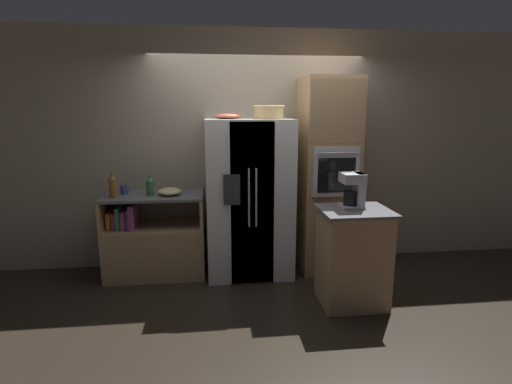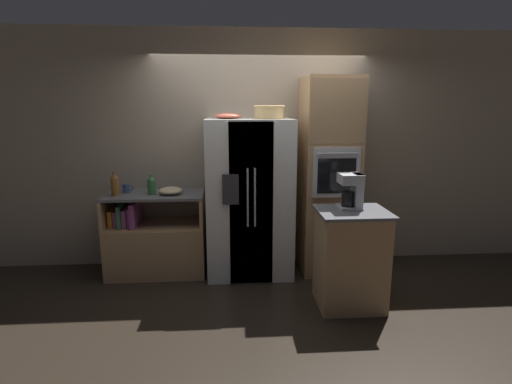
# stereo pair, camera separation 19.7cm
# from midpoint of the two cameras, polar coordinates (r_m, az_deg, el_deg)

# --- Properties ---
(ground_plane) EXTENTS (20.00, 20.00, 0.00)m
(ground_plane) POSITION_cam_midpoint_polar(r_m,az_deg,el_deg) (4.77, -0.39, -11.55)
(ground_plane) COLOR black
(wall_back) EXTENTS (12.00, 0.06, 2.80)m
(wall_back) POSITION_cam_midpoint_polar(r_m,az_deg,el_deg) (4.86, -1.01, 6.02)
(wall_back) COLOR tan
(wall_back) RESTS_ON ground_plane
(counter_left) EXTENTS (1.11, 0.59, 0.95)m
(counter_left) POSITION_cam_midpoint_polar(r_m,az_deg,el_deg) (4.81, -15.44, -7.24)
(counter_left) COLOR tan
(counter_left) RESTS_ON ground_plane
(refrigerator) EXTENTS (0.96, 0.75, 1.79)m
(refrigerator) POSITION_cam_midpoint_polar(r_m,az_deg,el_deg) (4.55, -2.23, -0.89)
(refrigerator) COLOR white
(refrigerator) RESTS_ON ground_plane
(wall_oven) EXTENTS (0.62, 0.70, 2.24)m
(wall_oven) POSITION_cam_midpoint_polar(r_m,az_deg,el_deg) (4.70, 8.91, 2.27)
(wall_oven) COLOR tan
(wall_oven) RESTS_ON ground_plane
(island_counter) EXTENTS (0.66, 0.57, 0.96)m
(island_counter) POSITION_cam_midpoint_polar(r_m,az_deg,el_deg) (4.03, 12.29, -9.04)
(island_counter) COLOR tan
(island_counter) RESTS_ON ground_plane
(wicker_basket) EXTENTS (0.34, 0.34, 0.14)m
(wicker_basket) POSITION_cam_midpoint_polar(r_m,az_deg,el_deg) (4.41, 0.55, 11.42)
(wicker_basket) COLOR tan
(wicker_basket) RESTS_ON refrigerator
(fruit_bowl) EXTENTS (0.31, 0.31, 0.06)m
(fruit_bowl) POSITION_cam_midpoint_polar(r_m,az_deg,el_deg) (4.41, -5.37, 10.78)
(fruit_bowl) COLOR #DB664C
(fruit_bowl) RESTS_ON refrigerator
(bottle_tall) EXTENTS (0.09, 0.09, 0.23)m
(bottle_tall) POSITION_cam_midpoint_polar(r_m,az_deg,el_deg) (4.59, -16.07, 0.85)
(bottle_tall) COLOR #33723F
(bottle_tall) RESTS_ON counter_left
(bottle_short) EXTENTS (0.09, 0.09, 0.27)m
(bottle_short) POSITION_cam_midpoint_polar(r_m,az_deg,el_deg) (4.63, -20.92, 0.83)
(bottle_short) COLOR brown
(bottle_short) RESTS_ON counter_left
(mug) EXTENTS (0.12, 0.08, 0.10)m
(mug) POSITION_cam_midpoint_polar(r_m,az_deg,el_deg) (4.77, -19.43, 0.33)
(mug) COLOR #384C7A
(mug) RESTS_ON counter_left
(mixing_bowl) EXTENTS (0.26, 0.26, 0.08)m
(mixing_bowl) POSITION_cam_midpoint_polar(r_m,az_deg,el_deg) (4.57, -13.44, 0.08)
(mixing_bowl) COLOR beige
(mixing_bowl) RESTS_ON counter_left
(coffee_maker) EXTENTS (0.21, 0.22, 0.34)m
(coffee_maker) POSITION_cam_midpoint_polar(r_m,az_deg,el_deg) (3.92, 12.47, 0.44)
(coffee_maker) COLOR #B2B2B7
(coffee_maker) RESTS_ON island_counter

